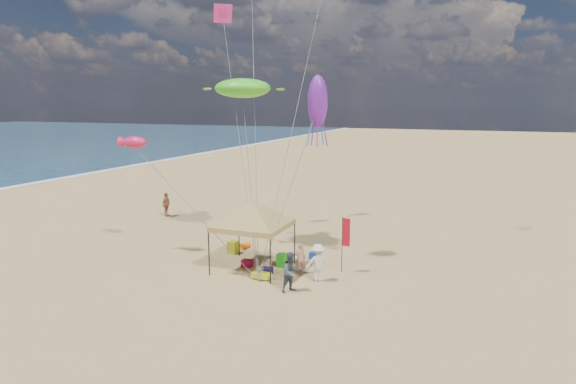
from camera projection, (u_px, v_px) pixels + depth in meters
name	position (u px, v px, depth m)	size (l,w,h in m)	color
ground	(264.00, 287.00, 22.81)	(280.00, 280.00, 0.00)	tan
canopy_tent	(253.00, 204.00, 24.75)	(6.66, 6.66, 4.10)	black
feather_flag	(345.00, 235.00, 24.52)	(0.43, 0.10, 2.86)	black
cooler_red	(247.00, 263.00, 25.66)	(0.54, 0.38, 0.38)	#AA0D34
cooler_blue	(315.00, 256.00, 26.91)	(0.54, 0.38, 0.38)	#133A9E
bag_navy	(267.00, 270.00, 24.67)	(0.36, 0.36, 0.60)	#100C38
bag_orange	(245.00, 246.00, 28.83)	(0.36, 0.36, 0.60)	orange
chair_green	(282.00, 260.00, 25.64)	(0.50, 0.50, 0.70)	green
chair_yellow	(233.00, 247.00, 27.91)	(0.50, 0.50, 0.70)	#BDC515
crate_grey	(263.00, 276.00, 23.97)	(0.34, 0.30, 0.28)	gray
beach_cart	(261.00, 275.00, 23.84)	(0.90, 0.50, 0.24)	#C4DC18
person_near_a	(300.00, 258.00, 24.56)	(0.58, 0.38, 1.60)	tan
person_near_b	(291.00, 272.00, 22.17)	(0.90, 0.70, 1.85)	#3D4A53
person_near_c	(318.00, 263.00, 23.49)	(1.18, 0.68, 1.82)	silver
person_far_a	(166.00, 205.00, 36.88)	(1.06, 0.44, 1.81)	#A05A3D
turtle_kite	(242.00, 88.00, 28.13)	(3.34, 2.67, 1.11)	#43D327
fish_kite	(135.00, 142.00, 27.07)	(1.53, 0.77, 0.68)	#DE194E
squid_kite	(318.00, 101.00, 25.68)	(1.06, 1.06, 2.74)	purple
stunt_kite_pink	(223.00, 13.00, 31.85)	(1.20, 0.04, 1.20)	#EF2CAC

